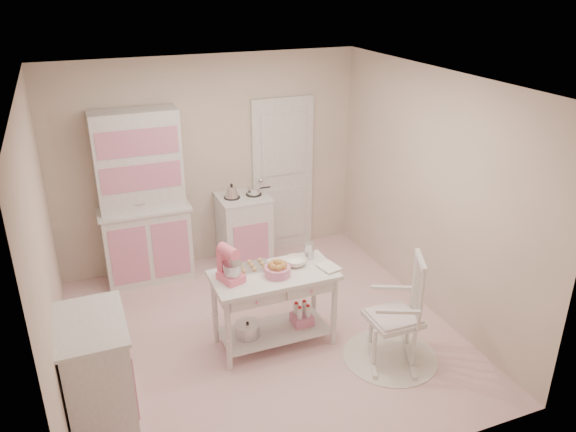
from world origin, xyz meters
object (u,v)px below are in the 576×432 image
at_px(rocking_chair, 394,309).
at_px(base_cabinet, 97,369).
at_px(work_table, 274,309).
at_px(stand_mixer, 230,265).
at_px(bread_basket, 278,271).
at_px(hutch, 143,199).
at_px(stove, 244,230).

bearing_deg(rocking_chair, base_cabinet, -161.17).
bearing_deg(work_table, stand_mixer, 177.27).
relative_size(base_cabinet, bread_basket, 3.68).
height_order(work_table, bread_basket, bread_basket).
distance_m(work_table, bread_basket, 0.45).
distance_m(stand_mixer, bread_basket, 0.46).
distance_m(base_cabinet, work_table, 1.74).
distance_m(hutch, stand_mixer, 1.87).
distance_m(work_table, stand_mixer, 0.71).
xyz_separation_m(rocking_chair, work_table, (-0.96, 0.64, -0.15)).
distance_m(hutch, base_cabinet, 2.40).
xyz_separation_m(work_table, stand_mixer, (-0.42, 0.02, 0.57)).
bearing_deg(stand_mixer, work_table, -22.27).
relative_size(stove, base_cabinet, 1.00).
height_order(hutch, stove, hutch).
height_order(hutch, base_cabinet, hutch).
distance_m(base_cabinet, stand_mixer, 1.43).
relative_size(work_table, bread_basket, 4.80).
distance_m(base_cabinet, rocking_chair, 2.67).
height_order(rocking_chair, work_table, rocking_chair).
relative_size(base_cabinet, work_table, 0.77).
bearing_deg(work_table, base_cabinet, -166.96).
bearing_deg(hutch, base_cabinet, -108.80).
bearing_deg(stand_mixer, hutch, 86.83).
xyz_separation_m(base_cabinet, bread_basket, (1.72, 0.34, 0.39)).
relative_size(work_table, stand_mixer, 3.53).
bearing_deg(stove, hutch, 177.61).
distance_m(stove, bread_basket, 1.87).
bearing_deg(stove, stand_mixer, -111.17).
relative_size(rocking_chair, work_table, 0.92).
relative_size(hutch, base_cabinet, 2.26).
distance_m(hutch, rocking_chair, 3.15).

